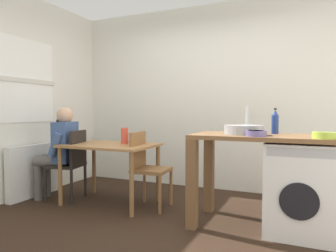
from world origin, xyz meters
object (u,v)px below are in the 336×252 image
object	(u,v)px
seated_person	(59,148)
mixing_bowl	(256,133)
dining_table	(110,152)
chair_opposite	(146,165)
chair_person_seat	(71,161)
washing_machine	(300,188)
vase	(125,136)
colander	(325,135)
bottle_tall_green	(275,122)

from	to	relation	value
seated_person	mixing_bowl	bearing A→B (deg)	-105.84
dining_table	chair_opposite	bearing A→B (deg)	5.51
chair_person_seat	mixing_bowl	size ratio (longest dim) A/B	4.71
chair_person_seat	washing_machine	size ratio (longest dim) A/B	1.05
dining_table	washing_machine	distance (m)	2.19
seated_person	vase	distance (m)	0.90
colander	seated_person	bearing A→B (deg)	176.35
colander	bottle_tall_green	bearing A→B (deg)	136.47
chair_person_seat	chair_opposite	world-z (taller)	same
seated_person	mixing_bowl	world-z (taller)	seated_person
dining_table	colander	size ratio (longest dim) A/B	5.50
dining_table	colander	world-z (taller)	colander
mixing_bowl	vase	xyz separation A→B (m)	(-1.65, 0.39, -0.11)
chair_person_seat	washing_machine	xyz separation A→B (m)	(2.72, -0.01, -0.08)
chair_person_seat	mixing_bowl	world-z (taller)	mixing_bowl
seated_person	mixing_bowl	xyz separation A→B (m)	(2.50, -0.18, 0.28)
vase	bottle_tall_green	bearing A→B (deg)	-0.05
dining_table	bottle_tall_green	size ratio (longest dim) A/B	4.22
bottle_tall_green	colander	bearing A→B (deg)	-43.53
chair_opposite	seated_person	xyz separation A→B (m)	(-1.18, -0.16, 0.16)
chair_opposite	washing_machine	distance (m)	1.71
vase	dining_table	bearing A→B (deg)	-146.31
chair_opposite	colander	world-z (taller)	colander
seated_person	vase	bearing A→B (deg)	-87.54
seated_person	chair_opposite	bearing A→B (deg)	-93.94
chair_opposite	washing_machine	xyz separation A→B (m)	(1.70, -0.14, -0.08)
seated_person	vase	world-z (taller)	seated_person
dining_table	vase	size ratio (longest dim) A/B	5.51
dining_table	chair_person_seat	distance (m)	0.57
seated_person	colander	size ratio (longest dim) A/B	6.00
colander	vase	distance (m)	2.25
dining_table	chair_opposite	world-z (taller)	chair_opposite
washing_machine	vase	distance (m)	2.07
chair_opposite	mixing_bowl	xyz separation A→B (m)	(1.32, -0.34, 0.44)
washing_machine	colander	world-z (taller)	colander
seated_person	vase	xyz separation A→B (m)	(0.85, 0.22, 0.17)
mixing_bowl	colander	world-z (taller)	colander
chair_person_seat	chair_opposite	size ratio (longest dim) A/B	1.00
dining_table	bottle_tall_green	bearing A→B (deg)	2.92
dining_table	washing_machine	xyz separation A→B (m)	(2.17, -0.10, -0.21)
bottle_tall_green	washing_machine	bearing A→B (deg)	-38.29
chair_person_seat	bottle_tall_green	size ratio (longest dim) A/B	3.45
colander	vase	world-z (taller)	colander
bottle_tall_green	colander	xyz separation A→B (m)	(0.43, -0.41, -0.09)
chair_person_seat	colander	world-z (taller)	colander
chair_opposite	bottle_tall_green	xyz separation A→B (m)	(1.45, 0.05, 0.53)
colander	vase	bearing A→B (deg)	169.41
bottle_tall_green	colander	size ratio (longest dim) A/B	1.30
mixing_bowl	vase	size ratio (longest dim) A/B	0.96
dining_table	colander	xyz separation A→B (m)	(2.36, -0.31, 0.31)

